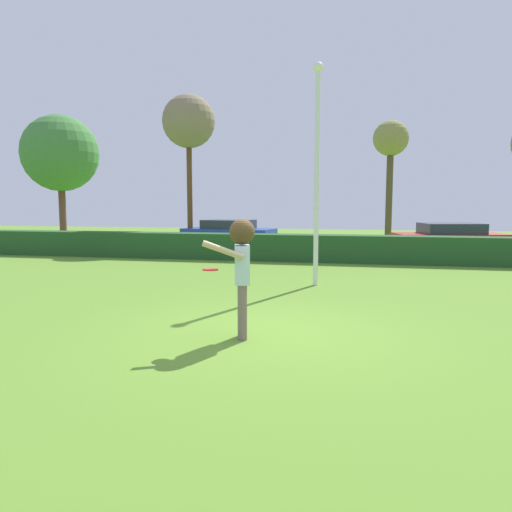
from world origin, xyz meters
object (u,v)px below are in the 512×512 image
object	(u,v)px
person	(242,260)
parked_car_blue	(229,232)
oak_tree	(60,154)
maple_tree	(189,123)
lamppost	(317,163)
birch_tree	(391,143)
frisbee	(210,270)
parked_car_red	(451,238)

from	to	relation	value
person	parked_car_blue	size ratio (longest dim) A/B	0.41
oak_tree	maple_tree	bearing A→B (deg)	-13.95
person	lamppost	xyz separation A→B (m)	(0.67, 5.00, 1.80)
maple_tree	birch_tree	size ratio (longest dim) A/B	1.09
maple_tree	birch_tree	xyz separation A→B (m)	(9.20, 5.49, -0.49)
lamppost	birch_tree	bearing A→B (deg)	80.23
oak_tree	birch_tree	xyz separation A→B (m)	(17.08, 3.54, 0.55)
maple_tree	lamppost	bearing A→B (deg)	-54.82
frisbee	parked_car_blue	xyz separation A→B (m)	(-3.81, 15.06, -0.40)
person	oak_tree	bearing A→B (deg)	130.22
frisbee	maple_tree	xyz separation A→B (m)	(-5.58, 14.76, 4.55)
lamppost	parked_car_blue	xyz separation A→B (m)	(-4.86, 9.70, -2.31)
lamppost	maple_tree	world-z (taller)	maple_tree
frisbee	maple_tree	distance (m)	16.42
parked_car_blue	oak_tree	distance (m)	10.55
parked_car_blue	person	bearing A→B (deg)	-74.09
parked_car_red	person	bearing A→B (deg)	-111.86
person	birch_tree	size ratio (longest dim) A/B	0.29
oak_tree	maple_tree	xyz separation A→B (m)	(7.88, -1.96, 1.03)
frisbee	maple_tree	bearing A→B (deg)	110.71
frisbee	lamppost	xyz separation A→B (m)	(1.05, 5.36, 1.91)
lamppost	oak_tree	distance (m)	18.50
oak_tree	parked_car_blue	bearing A→B (deg)	-9.77
frisbee	parked_car_red	xyz separation A→B (m)	(5.58, 13.32, -0.40)
parked_car_blue	maple_tree	distance (m)	5.26
parked_car_red	birch_tree	size ratio (longest dim) A/B	0.71
maple_tree	parked_car_red	bearing A→B (deg)	-7.38
lamppost	oak_tree	bearing A→B (deg)	141.94
person	birch_tree	distance (m)	20.55
person	parked_car_red	bearing A→B (deg)	68.14
parked_car_red	maple_tree	world-z (taller)	maple_tree
maple_tree	birch_tree	bearing A→B (deg)	30.86
person	lamppost	size ratio (longest dim) A/B	0.34
lamppost	parked_car_red	distance (m)	9.44
lamppost	maple_tree	xyz separation A→B (m)	(-6.63, 9.41, 2.64)
lamppost	birch_tree	size ratio (longest dim) A/B	0.85
person	parked_car_red	world-z (taller)	person
parked_car_red	birch_tree	distance (m)	8.48
lamppost	oak_tree	world-z (taller)	oak_tree
person	maple_tree	bearing A→B (deg)	112.47
oak_tree	parked_car_red	bearing A→B (deg)	-10.14
parked_car_blue	birch_tree	distance (m)	10.11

